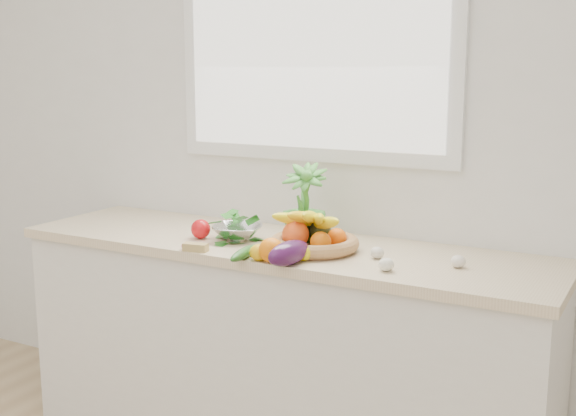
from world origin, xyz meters
The scene contains 20 objects.
back_wall centered at (0.00, 2.25, 1.35)m, with size 4.50×0.02×2.70m, color white.
counter_cabinet centered at (0.00, 1.95, 0.43)m, with size 2.20×0.58×0.86m, color silver.
countertop centered at (0.00, 1.95, 0.88)m, with size 2.24×0.62×0.04m, color beige.
window_frame centered at (0.00, 2.23, 1.75)m, with size 1.30×0.03×1.10m, color white.
window_pane centered at (0.00, 2.21, 1.75)m, with size 1.18×0.01×0.98m, color white.
orange_loose centered at (0.12, 1.67, 0.95)m, with size 0.09×0.09×0.09m, color orange.
lemon_a centered at (0.08, 1.67, 0.93)m, with size 0.06×0.08×0.06m, color #E4A80C.
lemon_b centered at (0.07, 1.68, 0.93)m, with size 0.06×0.07×0.06m, color #D6C90B.
lemon_c centered at (0.21, 1.74, 0.93)m, with size 0.06×0.08×0.06m, color #E0BF0C.
apple centered at (-0.32, 1.85, 0.94)m, with size 0.08×0.08×0.08m, color red.
ginger centered at (-0.21, 1.67, 0.92)m, with size 0.10×0.04×0.03m, color tan.
garlic_a centered at (0.74, 1.93, 0.92)m, with size 0.05×0.05×0.04m, color silver.
garlic_b centered at (0.44, 1.91, 0.92)m, with size 0.05×0.05×0.04m, color beige.
garlic_c centered at (0.53, 1.76, 0.92)m, with size 0.06×0.06×0.05m, color white.
eggplant centered at (0.20, 1.67, 0.94)m, with size 0.08×0.22×0.09m, color #39103C.
cucumber centered at (0.01, 1.67, 0.92)m, with size 0.04×0.22×0.04m, color #284F17.
radish centered at (-0.26, 1.67, 0.91)m, with size 0.03×0.03×0.03m, color #CC1950.
potted_herb centered at (0.08, 2.00, 1.05)m, with size 0.18×0.18×0.33m, color #459435.
fruit_basket centered at (0.18, 1.90, 0.95)m, with size 0.41×0.41×0.18m.
colander_with_spinach centered at (-0.17, 1.90, 0.96)m, with size 0.26×0.26×0.11m.
Camera 1 is at (1.39, -0.52, 1.59)m, focal length 45.00 mm.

